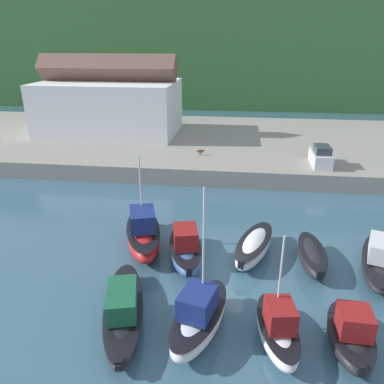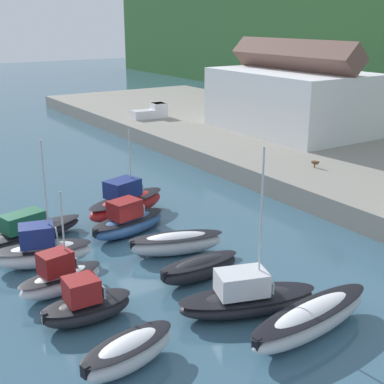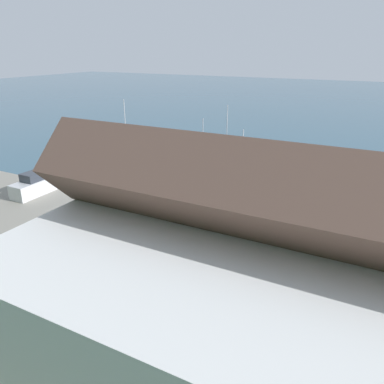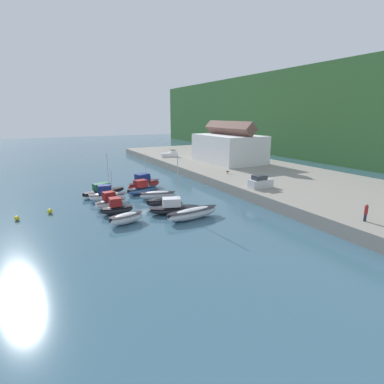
% 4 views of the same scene
% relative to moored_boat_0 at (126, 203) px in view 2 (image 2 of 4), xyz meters
% --- Properties ---
extents(ground_plane, '(320.00, 320.00, 0.00)m').
position_rel_moored_boat_0_xyz_m(ground_plane, '(6.11, -2.11, -1.13)').
color(ground_plane, '#385B70').
extents(harbor_clubhouse, '(18.59, 12.13, 10.53)m').
position_rel_moored_boat_0_xyz_m(harbor_clubhouse, '(-11.29, 27.18, 4.52)').
color(harbor_clubhouse, white).
rests_on(harbor_clubhouse, quay_promenade).
extents(moored_boat_0, '(4.37, 7.59, 6.75)m').
position_rel_moored_boat_0_xyz_m(moored_boat_0, '(0.00, 0.00, 0.00)').
color(moored_boat_0, red).
rests_on(moored_boat_0, ground_plane).
extents(moored_boat_1, '(3.42, 6.40, 2.60)m').
position_rel_moored_boat_0_xyz_m(moored_boat_1, '(3.30, -1.49, -0.18)').
color(moored_boat_1, '#33568E').
rests_on(moored_boat_1, ground_plane).
extents(moored_boat_2, '(3.73, 6.44, 1.44)m').
position_rel_moored_boat_0_xyz_m(moored_boat_2, '(7.94, -0.35, -0.37)').
color(moored_boat_2, silver).
rests_on(moored_boat_2, ground_plane).
extents(moored_boat_3, '(1.78, 5.25, 1.35)m').
position_rel_moored_boat_0_xyz_m(moored_boat_3, '(11.72, -1.07, -0.41)').
color(moored_boat_3, black).
rests_on(moored_boat_3, ground_plane).
extents(moored_boat_4, '(4.51, 7.78, 8.79)m').
position_rel_moored_boat_0_xyz_m(moored_boat_4, '(16.09, -1.08, -0.26)').
color(moored_boat_4, black).
rests_on(moored_boat_4, ground_plane).
extents(moored_boat_5, '(2.82, 8.23, 1.53)m').
position_rel_moored_boat_0_xyz_m(moored_boat_5, '(19.32, 0.29, -0.32)').
color(moored_boat_5, silver).
rests_on(moored_boat_5, ground_plane).
extents(moored_boat_6, '(3.95, 8.31, 2.20)m').
position_rel_moored_boat_0_xyz_m(moored_boat_6, '(0.86, -7.79, -0.35)').
color(moored_boat_6, black).
rests_on(moored_boat_6, ground_plane).
extents(moored_boat_7, '(3.59, 6.26, 7.92)m').
position_rel_moored_boat_0_xyz_m(moored_boat_7, '(4.97, -8.14, -0.12)').
color(moored_boat_7, silver).
rests_on(moored_boat_7, ground_plane).
extents(moored_boat_8, '(2.55, 5.15, 5.86)m').
position_rel_moored_boat_0_xyz_m(moored_boat_8, '(8.86, -8.41, -0.20)').
color(moored_boat_8, white).
rests_on(moored_boat_8, ground_plane).
extents(moored_boat_9, '(2.22, 4.69, 2.43)m').
position_rel_moored_boat_0_xyz_m(moored_boat_9, '(12.35, -8.32, -0.25)').
color(moored_boat_9, black).
rests_on(moored_boat_9, ground_plane).
extents(moored_boat_10, '(2.89, 5.12, 1.43)m').
position_rel_moored_boat_0_xyz_m(moored_boat_10, '(16.89, -8.25, -0.37)').
color(moored_boat_10, silver).
rests_on(moored_boat_10, ground_plane).
extents(pickup_truck_0, '(2.30, 4.86, 1.90)m').
position_rel_moored_boat_0_xyz_m(pickup_truck_0, '(-27.66, 17.60, 1.48)').
color(pickup_truck_0, silver).
rests_on(pickup_truck_0, quay_promenade).
extents(dog_on_quay, '(0.88, 0.42, 0.68)m').
position_rel_moored_boat_0_xyz_m(dog_on_quay, '(2.30, 17.65, 1.12)').
color(dog_on_quay, brown).
rests_on(dog_on_quay, quay_promenade).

